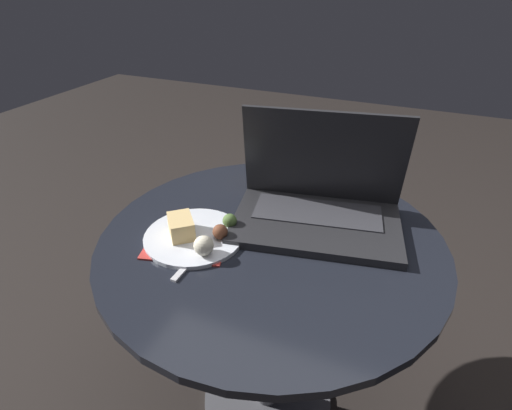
% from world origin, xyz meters
% --- Properties ---
extents(ground_plane, '(6.00, 6.00, 0.00)m').
position_xyz_m(ground_plane, '(0.00, 0.00, 0.00)').
color(ground_plane, black).
extents(table, '(0.73, 0.73, 0.58)m').
position_xyz_m(table, '(0.00, 0.00, 0.44)').
color(table, '#515156').
rests_on(table, ground_plane).
extents(napkin, '(0.19, 0.15, 0.00)m').
position_xyz_m(napkin, '(-0.15, -0.10, 0.58)').
color(napkin, '#B7332D').
rests_on(napkin, table).
extents(laptop, '(0.40, 0.29, 0.24)m').
position_xyz_m(laptop, '(0.07, 0.10, 0.62)').
color(laptop, '#232326').
rests_on(laptop, table).
extents(beer_glass, '(0.07, 0.07, 0.18)m').
position_xyz_m(beer_glass, '(-0.08, 0.23, 0.67)').
color(beer_glass, gold).
rests_on(beer_glass, table).
extents(snack_plate, '(0.21, 0.21, 0.05)m').
position_xyz_m(snack_plate, '(-0.14, -0.07, 0.59)').
color(snack_plate, silver).
rests_on(snack_plate, table).
extents(fork, '(0.03, 0.18, 0.00)m').
position_xyz_m(fork, '(-0.11, -0.10, 0.58)').
color(fork, silver).
rests_on(fork, table).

